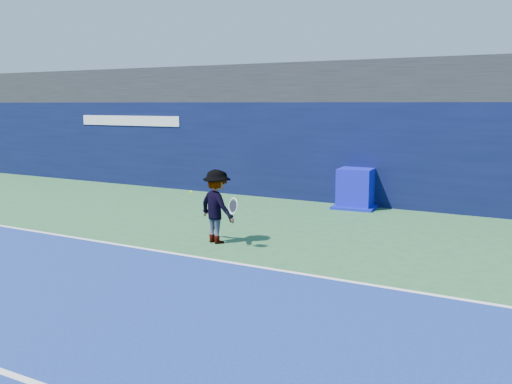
# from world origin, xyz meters

# --- Properties ---
(ground) EXTENTS (80.00, 80.00, 0.00)m
(ground) POSITION_xyz_m (0.00, 0.00, 0.00)
(ground) COLOR #2C6236
(ground) RESTS_ON ground
(baseline) EXTENTS (24.00, 0.10, 0.01)m
(baseline) POSITION_xyz_m (0.00, 3.00, 0.01)
(baseline) COLOR white
(baseline) RESTS_ON ground
(stadium_band) EXTENTS (36.00, 3.00, 1.20)m
(stadium_band) POSITION_xyz_m (0.00, 11.50, 3.60)
(stadium_band) COLOR black
(stadium_band) RESTS_ON back_wall_assembly
(back_wall_assembly) EXTENTS (36.00, 1.03, 3.00)m
(back_wall_assembly) POSITION_xyz_m (-0.00, 10.50, 1.50)
(back_wall_assembly) COLOR black
(back_wall_assembly) RESTS_ON ground
(equipment_cart) EXTENTS (1.29, 1.29, 1.14)m
(equipment_cart) POSITION_xyz_m (1.75, 9.65, 0.52)
(equipment_cart) COLOR #0E0EC4
(equipment_cart) RESTS_ON ground
(tennis_player) EXTENTS (1.32, 0.90, 1.58)m
(tennis_player) POSITION_xyz_m (0.57, 4.22, 0.79)
(tennis_player) COLOR white
(tennis_player) RESTS_ON ground
(tennis_ball) EXTENTS (0.07, 0.07, 0.07)m
(tennis_ball) POSITION_xyz_m (-1.36, 5.95, 0.72)
(tennis_ball) COLOR #CBDD18
(tennis_ball) RESTS_ON ground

